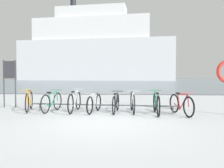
# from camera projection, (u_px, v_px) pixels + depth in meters

# --- Properties ---
(ground) EXTENTS (80.00, 132.00, 0.08)m
(ground) POSITION_uv_depth(u_px,v_px,m) (126.00, 81.00, 60.34)
(ground) COLOR silver
(bike_rack) EXTENTS (5.57, 0.45, 0.31)m
(bike_rack) POSITION_uv_depth(u_px,v_px,m) (103.00, 105.00, 8.44)
(bike_rack) COLOR #4C5156
(bike_rack) RESTS_ON ground
(bicycle_0) EXTENTS (0.60, 1.69, 0.85)m
(bicycle_0) POSITION_uv_depth(u_px,v_px,m) (29.00, 101.00, 8.82)
(bicycle_0) COLOR black
(bicycle_0) RESTS_ON ground
(bicycle_1) EXTENTS (0.46, 1.66, 0.82)m
(bicycle_1) POSITION_uv_depth(u_px,v_px,m) (52.00, 102.00, 8.67)
(bicycle_1) COLOR black
(bicycle_1) RESTS_ON ground
(bicycle_2) EXTENTS (0.46, 1.82, 0.85)m
(bicycle_2) POSITION_uv_depth(u_px,v_px,m) (75.00, 102.00, 8.60)
(bicycle_2) COLOR black
(bicycle_2) RESTS_ON ground
(bicycle_3) EXTENTS (0.47, 1.61, 0.75)m
(bicycle_3) POSITION_uv_depth(u_px,v_px,m) (94.00, 103.00, 8.45)
(bicycle_3) COLOR black
(bicycle_3) RESTS_ON ground
(bicycle_4) EXTENTS (0.46, 1.72, 0.78)m
(bicycle_4) POSITION_uv_depth(u_px,v_px,m) (116.00, 103.00, 8.45)
(bicycle_4) COLOR black
(bicycle_4) RESTS_ON ground
(bicycle_5) EXTENTS (0.46, 1.69, 0.84)m
(bicycle_5) POSITION_uv_depth(u_px,v_px,m) (133.00, 102.00, 8.42)
(bicycle_5) COLOR black
(bicycle_5) RESTS_ON ground
(bicycle_6) EXTENTS (0.46, 1.77, 0.84)m
(bicycle_6) POSITION_uv_depth(u_px,v_px,m) (156.00, 104.00, 8.05)
(bicycle_6) COLOR black
(bicycle_6) RESTS_ON ground
(bicycle_7) EXTENTS (0.60, 1.66, 0.81)m
(bicycle_7) POSITION_uv_depth(u_px,v_px,m) (181.00, 105.00, 7.90)
(bicycle_7) COLOR black
(bicycle_7) RESTS_ON ground
(info_sign) EXTENTS (0.55, 0.09, 2.05)m
(info_sign) POSITION_uv_depth(u_px,v_px,m) (10.00, 75.00, 9.78)
(info_sign) COLOR #33383D
(info_sign) RESTS_ON ground
(ferry_ship) EXTENTS (47.03, 13.84, 27.23)m
(ferry_ship) POSITION_uv_depth(u_px,v_px,m) (94.00, 50.00, 69.02)
(ferry_ship) COLOR silver
(ferry_ship) RESTS_ON ground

